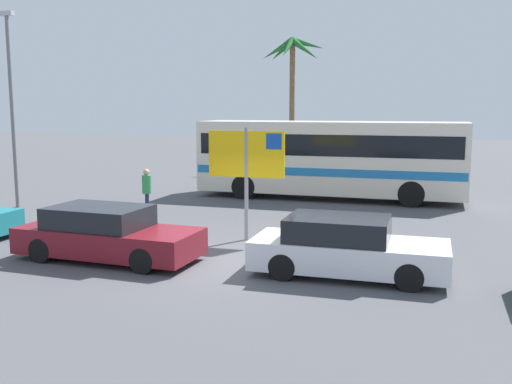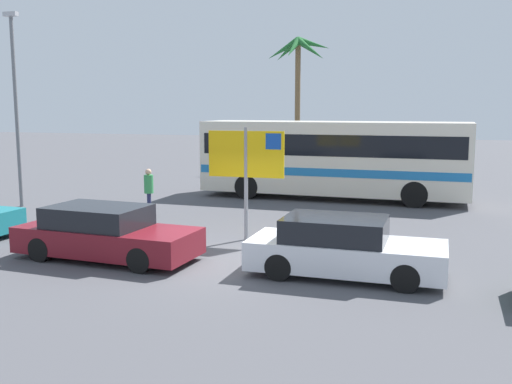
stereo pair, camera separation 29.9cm
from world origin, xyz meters
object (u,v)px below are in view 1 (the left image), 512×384
(ferry_sign, at_px, (248,159))
(car_white, at_px, (346,248))
(bus_front_coach, at_px, (330,156))
(car_maroon, at_px, (106,234))
(pedestrian_by_bus, at_px, (147,189))

(ferry_sign, xyz_separation_m, car_white, (3.21, -2.68, -1.69))
(bus_front_coach, bearing_deg, ferry_sign, -95.52)
(car_maroon, bearing_deg, bus_front_coach, 75.20)
(bus_front_coach, relative_size, car_maroon, 2.34)
(bus_front_coach, xyz_separation_m, ferry_sign, (-0.80, -8.30, 0.54))
(car_maroon, distance_m, pedestrian_by_bus, 5.81)
(ferry_sign, bearing_deg, car_maroon, -132.97)
(ferry_sign, xyz_separation_m, car_maroon, (-2.67, -3.10, -1.69))
(bus_front_coach, xyz_separation_m, pedestrian_by_bus, (-5.30, -5.89, -0.82))
(ferry_sign, xyz_separation_m, pedestrian_by_bus, (-4.50, 2.41, -1.36))
(car_white, bearing_deg, car_maroon, -176.74)
(pedestrian_by_bus, bearing_deg, bus_front_coach, -158.00)
(bus_front_coach, distance_m, car_white, 11.30)
(car_white, distance_m, car_maroon, 5.89)
(ferry_sign, height_order, car_maroon, ferry_sign)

